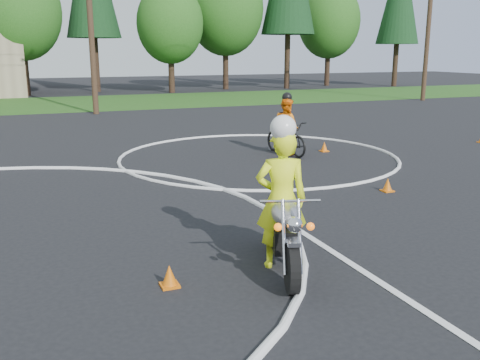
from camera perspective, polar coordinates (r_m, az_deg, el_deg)
name	(u,v)px	position (r m, az deg, el deg)	size (l,w,h in m)	color
course_markings	(57,212)	(10.87, -18.96, -3.26)	(19.05, 19.05, 0.12)	silver
primary_motorcycle	(285,231)	(7.51, 4.78, -5.48)	(1.05, 2.17, 1.18)	black
rider_primary_grp	(281,195)	(7.49, 4.44, -1.65)	(0.84, 0.68, 2.19)	#EAFF1A
rider_second_grp	(286,133)	(16.01, 4.96, 5.04)	(0.97, 2.00, 1.85)	black
traffic_cones	(323,212)	(9.96, 8.81, -3.41)	(17.84, 12.67, 0.30)	#D6620B
treeline	(200,2)	(42.87, -4.32, 18.38)	(38.20, 8.10, 14.52)	#382619
utility_poles	(89,3)	(27.36, -15.78, 17.68)	(41.60, 1.12, 10.00)	#473321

